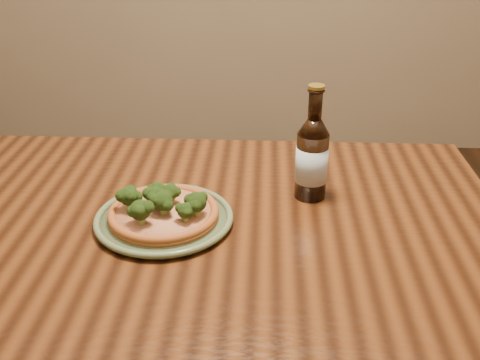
{
  "coord_description": "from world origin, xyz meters",
  "views": [
    {
      "loc": [
        0.29,
        -0.87,
        1.36
      ],
      "look_at": [
        0.24,
        0.17,
        0.82
      ],
      "focal_mm": 42.0,
      "sensor_mm": 36.0,
      "label": 1
    }
  ],
  "objects_px": {
    "pizza": "(163,211)",
    "beer_bottle": "(312,157)",
    "plate": "(164,219)",
    "table": "(127,261)"
  },
  "relations": [
    {
      "from": "table",
      "to": "plate",
      "type": "height_order",
      "value": "plate"
    },
    {
      "from": "plate",
      "to": "beer_bottle",
      "type": "distance_m",
      "value": 0.34
    },
    {
      "from": "pizza",
      "to": "beer_bottle",
      "type": "distance_m",
      "value": 0.34
    },
    {
      "from": "plate",
      "to": "beer_bottle",
      "type": "height_order",
      "value": "beer_bottle"
    },
    {
      "from": "beer_bottle",
      "to": "pizza",
      "type": "bearing_deg",
      "value": -153.98
    },
    {
      "from": "table",
      "to": "beer_bottle",
      "type": "xyz_separation_m",
      "value": [
        0.39,
        0.14,
        0.19
      ]
    },
    {
      "from": "pizza",
      "to": "beer_bottle",
      "type": "xyz_separation_m",
      "value": [
        0.31,
        0.13,
        0.07
      ]
    },
    {
      "from": "table",
      "to": "pizza",
      "type": "relative_size",
      "value": 7.06
    },
    {
      "from": "pizza",
      "to": "beer_bottle",
      "type": "height_order",
      "value": "beer_bottle"
    },
    {
      "from": "beer_bottle",
      "to": "plate",
      "type": "bearing_deg",
      "value": -154.12
    }
  ]
}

